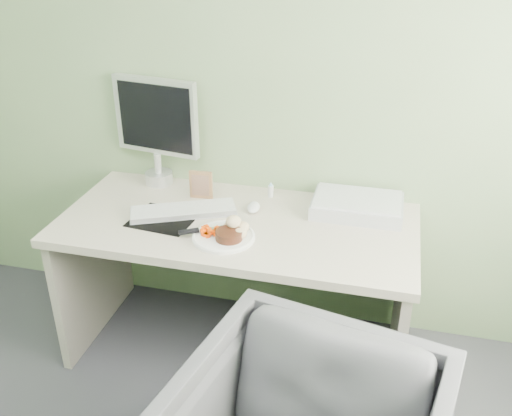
% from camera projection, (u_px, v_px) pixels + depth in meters
% --- Properties ---
extents(wall_back, '(3.50, 0.00, 3.50)m').
position_uv_depth(wall_back, '(257.00, 63.00, 2.59)').
color(wall_back, gray).
rests_on(wall_back, floor).
extents(desk, '(1.60, 0.75, 0.73)m').
position_uv_depth(desk, '(237.00, 256.00, 2.64)').
color(desk, beige).
rests_on(desk, floor).
extents(plate, '(0.27, 0.27, 0.01)m').
position_uv_depth(plate, '(224.00, 237.00, 2.42)').
color(plate, white).
rests_on(plate, desk).
extents(steak, '(0.12, 0.12, 0.04)m').
position_uv_depth(steak, '(229.00, 235.00, 2.38)').
color(steak, black).
rests_on(steak, plate).
extents(potato_pile, '(0.14, 0.11, 0.07)m').
position_uv_depth(potato_pile, '(234.00, 224.00, 2.43)').
color(potato_pile, tan).
rests_on(potato_pile, plate).
extents(carrot_heap, '(0.08, 0.07, 0.05)m').
position_uv_depth(carrot_heap, '(209.00, 230.00, 2.41)').
color(carrot_heap, '#FF4605').
rests_on(carrot_heap, plate).
extents(steak_knife, '(0.20, 0.14, 0.02)m').
position_uv_depth(steak_knife, '(197.00, 230.00, 2.43)').
color(steak_knife, silver).
rests_on(steak_knife, plate).
extents(mousepad, '(0.30, 0.27, 0.00)m').
position_uv_depth(mousepad, '(164.00, 219.00, 2.57)').
color(mousepad, black).
rests_on(mousepad, desk).
extents(keyboard, '(0.49, 0.33, 0.02)m').
position_uv_depth(keyboard, '(183.00, 210.00, 2.61)').
color(keyboard, white).
rests_on(keyboard, desk).
extents(computer_mouse, '(0.07, 0.11, 0.04)m').
position_uv_depth(computer_mouse, '(253.00, 207.00, 2.64)').
color(computer_mouse, white).
rests_on(computer_mouse, desk).
extents(photo_frame, '(0.11, 0.02, 0.14)m').
position_uv_depth(photo_frame, '(201.00, 185.00, 2.73)').
color(photo_frame, '#9B6748').
rests_on(photo_frame, desk).
extents(eyedrop_bottle, '(0.03, 0.03, 0.08)m').
position_uv_depth(eyedrop_bottle, '(271.00, 190.00, 2.76)').
color(eyedrop_bottle, white).
rests_on(eyedrop_bottle, desk).
extents(scanner, '(0.41, 0.27, 0.06)m').
position_uv_depth(scanner, '(357.00, 206.00, 2.61)').
color(scanner, '#BABEC2').
rests_on(scanner, desk).
extents(monitor, '(0.45, 0.15, 0.54)m').
position_uv_depth(monitor, '(156.00, 125.00, 2.79)').
color(monitor, silver).
rests_on(monitor, desk).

